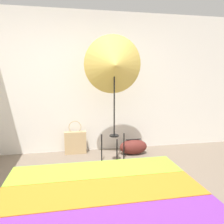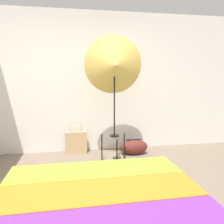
# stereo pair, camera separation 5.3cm
# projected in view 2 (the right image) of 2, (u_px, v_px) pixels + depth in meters

# --- Properties ---
(ground_plane) EXTENTS (14.00, 14.00, 0.00)m
(ground_plane) POSITION_uv_depth(u_px,v_px,m) (97.00, 215.00, 2.26)
(ground_plane) COLOR #756656
(wall_back) EXTENTS (8.00, 0.05, 2.60)m
(wall_back) POSITION_uv_depth(u_px,v_px,m) (85.00, 83.00, 4.09)
(wall_back) COLOR silver
(wall_back) RESTS_ON ground_plane
(photo_umbrella) EXTENTS (0.94, 0.39, 2.08)m
(photo_umbrella) POSITION_uv_depth(u_px,v_px,m) (114.00, 65.00, 3.40)
(photo_umbrella) COLOR black
(photo_umbrella) RESTS_ON ground_plane
(tote_bag) EXTENTS (0.40, 0.11, 0.62)m
(tote_bag) POSITION_uv_depth(u_px,v_px,m) (76.00, 142.00, 4.06)
(tote_bag) COLOR tan
(tote_bag) RESTS_ON ground_plane
(duffel_bag) EXTENTS (0.52, 0.28, 0.28)m
(duffel_bag) POSITION_uv_depth(u_px,v_px,m) (134.00, 147.00, 4.02)
(duffel_bag) COLOR #5B231E
(duffel_bag) RESTS_ON ground_plane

